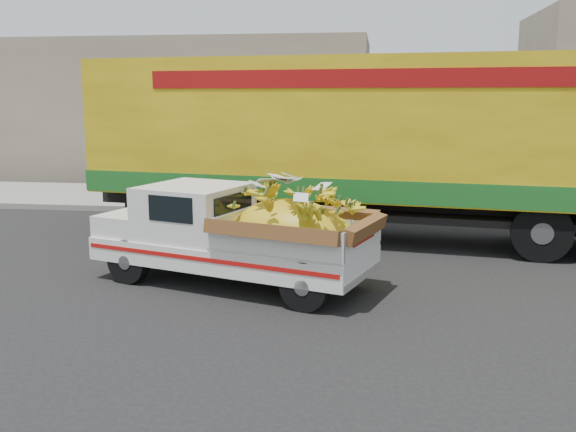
# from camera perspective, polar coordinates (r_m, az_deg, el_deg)

# --- Properties ---
(ground) EXTENTS (100.00, 100.00, 0.00)m
(ground) POSITION_cam_1_polar(r_m,az_deg,el_deg) (10.43, -0.40, -6.24)
(ground) COLOR black
(ground) RESTS_ON ground
(curb) EXTENTS (60.00, 0.25, 0.15)m
(curb) POSITION_cam_1_polar(r_m,az_deg,el_deg) (16.38, 2.77, 0.25)
(curb) COLOR gray
(curb) RESTS_ON ground
(sidewalk) EXTENTS (60.00, 4.00, 0.14)m
(sidewalk) POSITION_cam_1_polar(r_m,az_deg,el_deg) (18.45, 3.38, 1.40)
(sidewalk) COLOR gray
(sidewalk) RESTS_ON ground
(building_left) EXTENTS (18.00, 6.00, 5.00)m
(building_left) POSITION_cam_1_polar(r_m,az_deg,el_deg) (25.85, -13.62, 9.19)
(building_left) COLOR gray
(building_left) RESTS_ON ground
(pickup_truck) EXTENTS (4.80, 2.96, 1.59)m
(pickup_truck) POSITION_cam_1_polar(r_m,az_deg,el_deg) (10.21, -3.37, -1.68)
(pickup_truck) COLOR black
(pickup_truck) RESTS_ON ground
(semi_trailer) EXTENTS (12.06, 4.14, 3.80)m
(semi_trailer) POSITION_cam_1_polar(r_m,az_deg,el_deg) (13.63, 6.91, 6.75)
(semi_trailer) COLOR black
(semi_trailer) RESTS_ON ground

